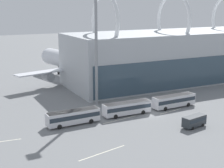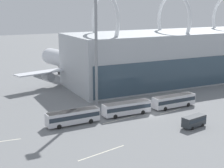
{
  "view_description": "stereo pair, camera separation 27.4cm",
  "coord_description": "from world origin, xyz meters",
  "px_view_note": "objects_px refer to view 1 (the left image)",
  "views": [
    {
      "loc": [
        -41.52,
        -62.48,
        24.74
      ],
      "look_at": [
        -2.09,
        16.18,
        4.0
      ],
      "focal_mm": 55.0,
      "sensor_mm": 36.0,
      "label": 1
    },
    {
      "loc": [
        -41.28,
        -62.6,
        24.74
      ],
      "look_at": [
        -2.09,
        16.18,
        4.0
      ],
      "focal_mm": 55.0,
      "sensor_mm": 36.0,
      "label": 2
    }
  ],
  "objects_px": {
    "airliner_at_gate_far": "(81,63)",
    "shuttle_bus_1": "(127,107)",
    "airliner_parked_remote": "(201,52)",
    "shuttle_bus_2": "(174,100)",
    "floodlight_mast": "(96,37)",
    "shuttle_bus_0": "(73,116)",
    "service_van_foreground": "(194,120)"
  },
  "relations": [
    {
      "from": "airliner_parked_remote",
      "to": "shuttle_bus_1",
      "type": "height_order",
      "value": "airliner_parked_remote"
    },
    {
      "from": "airliner_at_gate_far",
      "to": "service_van_foreground",
      "type": "height_order",
      "value": "airliner_at_gate_far"
    },
    {
      "from": "shuttle_bus_0",
      "to": "shuttle_bus_1",
      "type": "xyz_separation_m",
      "value": [
        13.08,
        0.45,
        0.0
      ]
    },
    {
      "from": "shuttle_bus_1",
      "to": "shuttle_bus_2",
      "type": "distance_m",
      "value": 13.08
    },
    {
      "from": "airliner_parked_remote",
      "to": "airliner_at_gate_far",
      "type": "bearing_deg",
      "value": 105.23
    },
    {
      "from": "shuttle_bus_2",
      "to": "floodlight_mast",
      "type": "relative_size",
      "value": 0.38
    },
    {
      "from": "floodlight_mast",
      "to": "airliner_at_gate_far",
      "type": "bearing_deg",
      "value": 76.56
    },
    {
      "from": "airliner_at_gate_far",
      "to": "shuttle_bus_0",
      "type": "distance_m",
      "value": 42.09
    },
    {
      "from": "shuttle_bus_0",
      "to": "service_van_foreground",
      "type": "height_order",
      "value": "shuttle_bus_0"
    },
    {
      "from": "service_van_foreground",
      "to": "floodlight_mast",
      "type": "height_order",
      "value": "floodlight_mast"
    },
    {
      "from": "service_van_foreground",
      "to": "airliner_parked_remote",
      "type": "bearing_deg",
      "value": -142.68
    },
    {
      "from": "airliner_at_gate_far",
      "to": "service_van_foreground",
      "type": "relative_size",
      "value": 8.02
    },
    {
      "from": "airliner_at_gate_far",
      "to": "shuttle_bus_0",
      "type": "bearing_deg",
      "value": 141.89
    },
    {
      "from": "airliner_at_gate_far",
      "to": "shuttle_bus_0",
      "type": "height_order",
      "value": "airliner_at_gate_far"
    },
    {
      "from": "airliner_parked_remote",
      "to": "shuttle_bus_2",
      "type": "xyz_separation_m",
      "value": [
        -48.1,
        -45.86,
        -3.25
      ]
    },
    {
      "from": "airliner_parked_remote",
      "to": "shuttle_bus_0",
      "type": "height_order",
      "value": "airliner_parked_remote"
    },
    {
      "from": "shuttle_bus_1",
      "to": "service_van_foreground",
      "type": "height_order",
      "value": "shuttle_bus_1"
    },
    {
      "from": "shuttle_bus_2",
      "to": "airliner_parked_remote",
      "type": "bearing_deg",
      "value": 41.3
    },
    {
      "from": "shuttle_bus_1",
      "to": "floodlight_mast",
      "type": "relative_size",
      "value": 0.37
    },
    {
      "from": "floodlight_mast",
      "to": "airliner_parked_remote",
      "type": "bearing_deg",
      "value": 28.76
    },
    {
      "from": "shuttle_bus_2",
      "to": "shuttle_bus_0",
      "type": "bearing_deg",
      "value": 178.76
    },
    {
      "from": "airliner_at_gate_far",
      "to": "shuttle_bus_1",
      "type": "height_order",
      "value": "airliner_at_gate_far"
    },
    {
      "from": "shuttle_bus_1",
      "to": "service_van_foreground",
      "type": "xyz_separation_m",
      "value": [
        8.56,
        -12.95,
        -0.4
      ]
    },
    {
      "from": "shuttle_bus_0",
      "to": "shuttle_bus_2",
      "type": "bearing_deg",
      "value": -1.01
    },
    {
      "from": "shuttle_bus_2",
      "to": "floodlight_mast",
      "type": "xyz_separation_m",
      "value": [
        -15.68,
        10.85,
        15.16
      ]
    },
    {
      "from": "airliner_at_gate_far",
      "to": "shuttle_bus_1",
      "type": "bearing_deg",
      "value": 159.92
    },
    {
      "from": "airliner_parked_remote",
      "to": "floodlight_mast",
      "type": "height_order",
      "value": "floodlight_mast"
    },
    {
      "from": "shuttle_bus_2",
      "to": "service_van_foreground",
      "type": "relative_size",
      "value": 2.01
    },
    {
      "from": "airliner_at_gate_far",
      "to": "shuttle_bus_1",
      "type": "relative_size",
      "value": 4.02
    },
    {
      "from": "service_van_foreground",
      "to": "shuttle_bus_0",
      "type": "bearing_deg",
      "value": -40.9
    },
    {
      "from": "shuttle_bus_1",
      "to": "floodlight_mast",
      "type": "distance_m",
      "value": 18.85
    },
    {
      "from": "shuttle_bus_1",
      "to": "shuttle_bus_0",
      "type": "bearing_deg",
      "value": -177.5
    }
  ]
}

